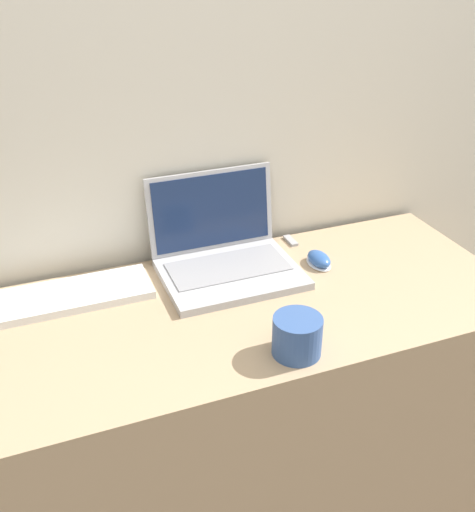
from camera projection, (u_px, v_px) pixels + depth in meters
wall_back at (200, 56)px, 1.43m from camera, size 7.00×0.04×2.50m
desk at (248, 419)px, 1.60m from camera, size 1.31×0.57×0.74m
laptop at (225, 252)px, 1.53m from camera, size 0.34×0.30×0.23m
drink_cup at (297, 335)px, 1.23m from camera, size 0.10×0.10×0.09m
computer_mouse at (319, 260)px, 1.57m from camera, size 0.06×0.09×0.03m
external_keyboard at (63, 297)px, 1.42m from camera, size 0.42×0.14×0.02m
usb_stick at (291, 241)px, 1.69m from camera, size 0.02×0.06×0.01m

